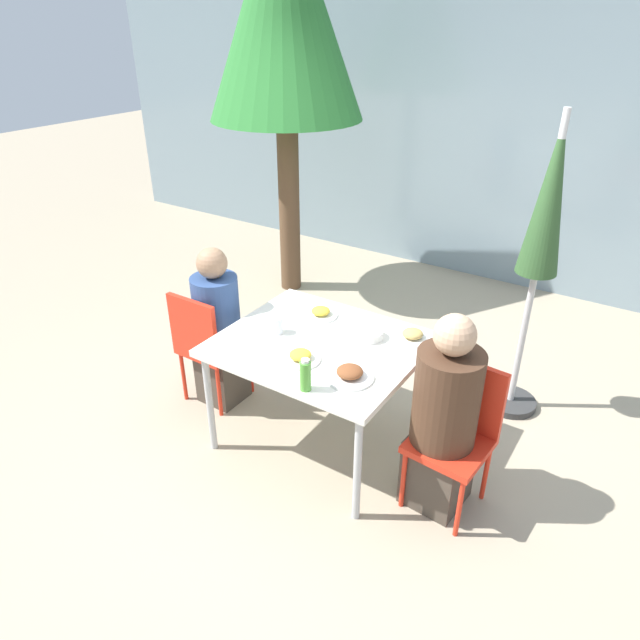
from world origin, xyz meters
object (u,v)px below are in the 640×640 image
object	(u,v)px
salad_bowl	(368,334)
tree_behind_left	(284,9)
bottle	(305,375)
closed_umbrella	(546,220)
drinking_cup	(277,325)
chair_left	(206,341)
person_right	(444,420)
chair_right	(457,426)
person_left	(218,331)

from	to	relation	value
salad_bowl	tree_behind_left	size ratio (longest dim) A/B	0.05
tree_behind_left	bottle	bearing A→B (deg)	-52.45
closed_umbrella	drinking_cup	size ratio (longest dim) A/B	19.61
chair_left	person_right	xyz separation A→B (m)	(1.73, 0.00, 0.07)
drinking_cup	chair_right	bearing A→B (deg)	2.76
chair_left	bottle	size ratio (longest dim) A/B	4.61
chair_left	closed_umbrella	distance (m)	2.33
bottle	closed_umbrella	bearing A→B (deg)	63.90
chair_left	drinking_cup	bearing A→B (deg)	2.54
chair_right	drinking_cup	bearing A→B (deg)	7.58
person_left	person_right	distance (m)	1.68
chair_right	closed_umbrella	xyz separation A→B (m)	(0.05, 1.05, 0.88)
person_left	drinking_cup	bearing A→B (deg)	-5.50
person_left	chair_right	bearing A→B (deg)	0.35
closed_umbrella	person_left	bearing A→B (deg)	-149.40
person_left	salad_bowl	distance (m)	1.10
chair_left	salad_bowl	bearing A→B (deg)	14.53
bottle	tree_behind_left	world-z (taller)	tree_behind_left
person_left	tree_behind_left	size ratio (longest dim) A/B	0.34
person_right	closed_umbrella	xyz separation A→B (m)	(0.10, 1.13, 0.82)
chair_left	person_left	xyz separation A→B (m)	(0.05, 0.08, 0.06)
bottle	tree_behind_left	size ratio (longest dim) A/B	0.05
chair_left	person_left	size ratio (longest dim) A/B	0.74
person_left	chair_right	distance (m)	1.74
chair_left	tree_behind_left	size ratio (longest dim) A/B	0.25
person_left	bottle	size ratio (longest dim) A/B	6.26
bottle	drinking_cup	bearing A→B (deg)	140.82
person_left	tree_behind_left	bearing A→B (deg)	111.59
person_right	tree_behind_left	size ratio (longest dim) A/B	0.35
chair_right	bottle	bearing A→B (deg)	38.05
drinking_cup	salad_bowl	xyz separation A→B (m)	(0.50, 0.26, -0.03)
person_left	salad_bowl	bearing A→B (deg)	11.05
person_right	drinking_cup	bearing A→B (deg)	3.85
chair_left	salad_bowl	distance (m)	1.17
chair_left	tree_behind_left	world-z (taller)	tree_behind_left
closed_umbrella	chair_right	bearing A→B (deg)	-92.45
salad_bowl	tree_behind_left	world-z (taller)	tree_behind_left
closed_umbrella	bottle	distance (m)	1.76
closed_umbrella	salad_bowl	bearing A→B (deg)	-130.33
person_left	drinking_cup	distance (m)	0.61
chair_left	person_right	size ratio (longest dim) A/B	0.71
person_right	salad_bowl	distance (m)	0.71
person_right	bottle	world-z (taller)	person_right
person_left	closed_umbrella	bearing A→B (deg)	30.95
chair_left	closed_umbrella	bearing A→B (deg)	32.10
person_left	tree_behind_left	distance (m)	2.76
person_right	bottle	distance (m)	0.79
bottle	salad_bowl	xyz separation A→B (m)	(0.01, 0.65, -0.06)
chair_left	bottle	world-z (taller)	bottle
person_left	bottle	world-z (taller)	person_left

